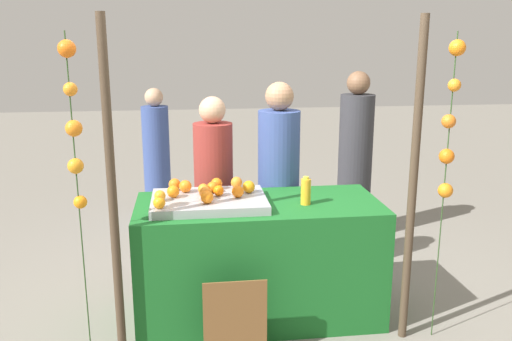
{
  "coord_description": "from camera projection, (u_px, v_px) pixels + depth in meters",
  "views": [
    {
      "loc": [
        -0.49,
        -3.62,
        2.02
      ],
      "look_at": [
        0.0,
        0.15,
        1.07
      ],
      "focal_mm": 37.7,
      "sensor_mm": 36.0,
      "label": 1
    }
  ],
  "objects": [
    {
      "name": "orange_10",
      "position": [
        159.0,
        203.0,
        3.49
      ],
      "size": [
        0.08,
        0.08,
        0.08
      ],
      "primitive_type": "sphere",
      "color": "orange",
      "rests_on": "orange_tray"
    },
    {
      "name": "vendor_right",
      "position": [
        278.0,
        192.0,
        4.41
      ],
      "size": [
        0.34,
        0.34,
        1.68
      ],
      "color": "#384C8C",
      "rests_on": "ground_plane"
    },
    {
      "name": "orange_2",
      "position": [
        212.0,
        187.0,
        3.85
      ],
      "size": [
        0.08,
        0.08,
        0.08
      ],
      "primitive_type": "sphere",
      "color": "orange",
      "rests_on": "orange_tray"
    },
    {
      "name": "orange_8",
      "position": [
        160.0,
        196.0,
        3.65
      ],
      "size": [
        0.08,
        0.08,
        0.08
      ],
      "primitive_type": "sphere",
      "color": "orange",
      "rests_on": "orange_tray"
    },
    {
      "name": "canopy_post_left",
      "position": [
        112.0,
        197.0,
        3.24
      ],
      "size": [
        0.06,
        0.06,
        2.16
      ],
      "primitive_type": "cylinder",
      "color": "#473828",
      "rests_on": "ground_plane"
    },
    {
      "name": "orange_1",
      "position": [
        203.0,
        189.0,
        3.81
      ],
      "size": [
        0.08,
        0.08,
        0.08
      ],
      "primitive_type": "sphere",
      "color": "orange",
      "rests_on": "orange_tray"
    },
    {
      "name": "stall_counter",
      "position": [
        259.0,
        260.0,
        3.93
      ],
      "size": [
        1.74,
        0.78,
        0.87
      ],
      "primitive_type": "cube",
      "color": "#196023",
      "rests_on": "ground_plane"
    },
    {
      "name": "vendor_left",
      "position": [
        214.0,
        199.0,
        4.39
      ],
      "size": [
        0.32,
        0.32,
        1.57
      ],
      "color": "maroon",
      "rests_on": "ground_plane"
    },
    {
      "name": "garland_strand_right",
      "position": [
        450.0,
        125.0,
        3.39
      ],
      "size": [
        0.11,
        0.1,
        2.06
      ],
      "color": "#2D4C23",
      "rests_on": "ground_plane"
    },
    {
      "name": "canopy_post_right",
      "position": [
        413.0,
        186.0,
        3.48
      ],
      "size": [
        0.06,
        0.06,
        2.16
      ],
      "primitive_type": "cylinder",
      "color": "#473828",
      "rests_on": "ground_plane"
    },
    {
      "name": "garland_strand_left",
      "position": [
        73.0,
        123.0,
        3.12
      ],
      "size": [
        0.11,
        0.11,
        2.06
      ],
      "color": "#2D4C23",
      "rests_on": "ground_plane"
    },
    {
      "name": "orange_tray",
      "position": [
        209.0,
        201.0,
        3.75
      ],
      "size": [
        0.8,
        0.56,
        0.06
      ],
      "primitive_type": "cube",
      "color": "#9EA0A5",
      "rests_on": "stall_counter"
    },
    {
      "name": "orange_0",
      "position": [
        238.0,
        192.0,
        3.73
      ],
      "size": [
        0.09,
        0.09,
        0.09
      ],
      "primitive_type": "sphere",
      "color": "orange",
      "rests_on": "orange_tray"
    },
    {
      "name": "orange_12",
      "position": [
        237.0,
        182.0,
        3.97
      ],
      "size": [
        0.09,
        0.09,
        0.09
      ],
      "primitive_type": "sphere",
      "color": "orange",
      "rests_on": "orange_tray"
    },
    {
      "name": "orange_5",
      "position": [
        217.0,
        184.0,
        3.94
      ],
      "size": [
        0.08,
        0.08,
        0.08
      ],
      "primitive_type": "sphere",
      "color": "orange",
      "rests_on": "orange_tray"
    },
    {
      "name": "juice_bottle",
      "position": [
        306.0,
        191.0,
        3.77
      ],
      "size": [
        0.07,
        0.07,
        0.2
      ],
      "color": "gold",
      "rests_on": "stall_counter"
    },
    {
      "name": "chalkboard_sign",
      "position": [
        235.0,
        322.0,
        3.39
      ],
      "size": [
        0.4,
        0.03,
        0.57
      ],
      "color": "brown",
      "rests_on": "ground_plane"
    },
    {
      "name": "crowd_person_1",
      "position": [
        157.0,
        159.0,
        6.03
      ],
      "size": [
        0.3,
        0.3,
        1.49
      ],
      "color": "#384C8C",
      "rests_on": "ground_plane"
    },
    {
      "name": "crowd_person_0",
      "position": [
        355.0,
        162.0,
        5.45
      ],
      "size": [
        0.34,
        0.34,
        1.7
      ],
      "color": "#333338",
      "rests_on": "ground_plane"
    },
    {
      "name": "ground_plane",
      "position": [
        259.0,
        314.0,
        4.03
      ],
      "size": [
        24.0,
        24.0,
        0.0
      ],
      "primitive_type": "plane",
      "color": "gray"
    },
    {
      "name": "orange_11",
      "position": [
        249.0,
        187.0,
        3.85
      ],
      "size": [
        0.09,
        0.09,
        0.09
      ],
      "primitive_type": "sphere",
      "color": "orange",
      "rests_on": "orange_tray"
    },
    {
      "name": "orange_6",
      "position": [
        173.0,
        192.0,
        3.73
      ],
      "size": [
        0.09,
        0.09,
        0.09
      ],
      "primitive_type": "sphere",
      "color": "orange",
      "rests_on": "orange_tray"
    },
    {
      "name": "orange_3",
      "position": [
        207.0,
        197.0,
        3.6
      ],
      "size": [
        0.09,
        0.09,
        0.09
      ],
      "primitive_type": "sphere",
      "color": "orange",
      "rests_on": "orange_tray"
    },
    {
      "name": "orange_13",
      "position": [
        205.0,
        193.0,
        3.71
      ],
      "size": [
        0.09,
        0.09,
        0.09
      ],
      "primitive_type": "sphere",
      "color": "orange",
      "rests_on": "orange_tray"
    },
    {
      "name": "orange_4",
      "position": [
        175.0,
        184.0,
        3.92
      ],
      "size": [
        0.09,
        0.09,
        0.09
      ],
      "primitive_type": "sphere",
      "color": "orange",
      "rests_on": "orange_tray"
    },
    {
      "name": "orange_9",
      "position": [
        219.0,
        191.0,
        3.78
      ],
      "size": [
        0.08,
        0.08,
        0.08
      ],
      "primitive_type": "sphere",
      "color": "orange",
      "rests_on": "orange_tray"
    },
    {
      "name": "orange_7",
      "position": [
        185.0,
        186.0,
        3.86
      ],
      "size": [
        0.09,
        0.09,
        0.09
      ],
      "primitive_type": "sphere",
      "color": "orange",
      "rests_on": "orange_tray"
    }
  ]
}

